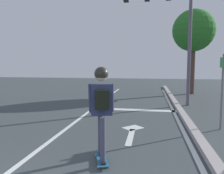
% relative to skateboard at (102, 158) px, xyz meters
% --- Properties ---
extents(lane_line_center, '(0.12, 20.00, 0.01)m').
position_rel_skateboard_xyz_m(lane_line_center, '(-1.55, 3.30, -0.06)').
color(lane_line_center, silver).
rests_on(lane_line_center, ground).
extents(lane_line_curbside, '(0.12, 20.00, 0.01)m').
position_rel_skateboard_xyz_m(lane_line_curbside, '(1.90, 3.30, -0.06)').
color(lane_line_curbside, silver).
rests_on(lane_line_curbside, ground).
extents(stop_bar, '(3.60, 0.40, 0.01)m').
position_rel_skateboard_xyz_m(stop_bar, '(0.25, 5.21, -0.06)').
color(stop_bar, silver).
rests_on(stop_bar, ground).
extents(lane_arrow_stem, '(0.16, 1.40, 0.01)m').
position_rel_skateboard_xyz_m(lane_arrow_stem, '(0.43, 1.63, -0.06)').
color(lane_arrow_stem, silver).
rests_on(lane_arrow_stem, ground).
extents(lane_arrow_head, '(0.71, 0.71, 0.01)m').
position_rel_skateboard_xyz_m(lane_arrow_head, '(0.43, 2.48, -0.06)').
color(lane_arrow_head, silver).
rests_on(lane_arrow_head, ground).
extents(curb_strip, '(0.24, 24.00, 0.14)m').
position_rel_skateboard_xyz_m(curb_strip, '(2.15, 3.30, 0.00)').
color(curb_strip, '#A19998').
rests_on(curb_strip, ground).
extents(skateboard, '(0.44, 0.82, 0.08)m').
position_rel_skateboard_xyz_m(skateboard, '(0.00, 0.00, 0.00)').
color(skateboard, '#1C5581').
rests_on(skateboard, ground).
extents(skater, '(0.47, 0.64, 1.80)m').
position_rel_skateboard_xyz_m(skater, '(0.00, -0.01, 1.18)').
color(skater, '#44465C').
rests_on(skater, skateboard).
extents(traffic_signal_mast, '(4.03, 0.34, 5.88)m').
position_rel_skateboard_xyz_m(traffic_signal_mast, '(1.60, 6.71, 4.21)').
color(traffic_signal_mast, '#5E5368').
rests_on(traffic_signal_mast, ground).
extents(street_sign_post, '(0.07, 0.44, 2.24)m').
position_rel_skateboard_xyz_m(street_sign_post, '(3.01, 2.76, 1.40)').
color(street_sign_post, slate).
rests_on(street_sign_post, ground).
extents(roadside_tree, '(2.70, 2.70, 5.49)m').
position_rel_skateboard_xyz_m(roadside_tree, '(3.64, 11.13, 4.03)').
color(roadside_tree, '#4F3A32').
rests_on(roadside_tree, ground).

